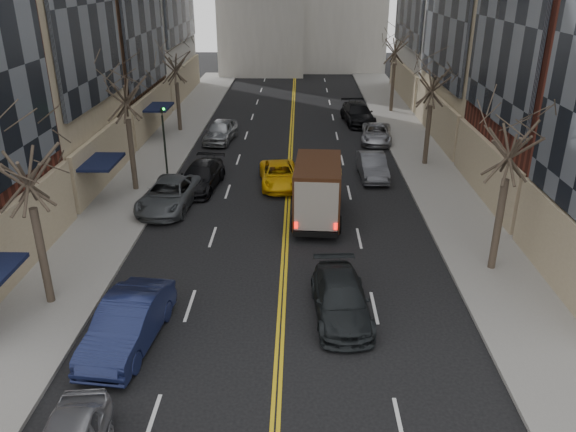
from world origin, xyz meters
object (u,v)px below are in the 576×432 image
at_px(ups_truck, 318,190).
at_px(pedestrian, 329,222).
at_px(taxi, 279,175).
at_px(observer_sedan, 341,299).

height_order(ups_truck, pedestrian, ups_truck).
distance_m(ups_truck, taxi, 5.44).
bearing_deg(observer_sedan, taxi, 97.55).
distance_m(observer_sedan, pedestrian, 6.71).
relative_size(observer_sedan, taxi, 1.06).
height_order(ups_truck, taxi, ups_truck).
relative_size(observer_sedan, pedestrian, 3.26).
distance_m(taxi, pedestrian, 7.42).
relative_size(ups_truck, taxi, 1.28).
xyz_separation_m(observer_sedan, pedestrian, (-0.12, 6.71, 0.06)).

